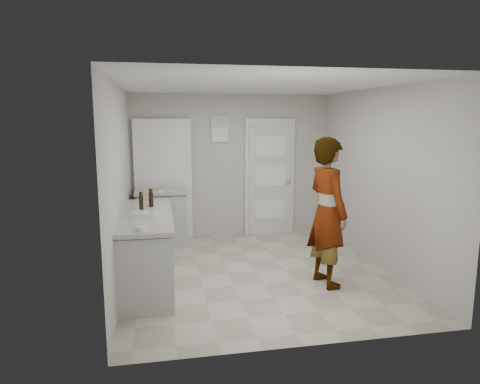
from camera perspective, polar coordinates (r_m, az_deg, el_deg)
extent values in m
plane|color=#A9A08E|center=(5.99, 2.14, -10.55)|extent=(4.00, 4.00, 0.00)
plane|color=#A3A19A|center=(7.63, -1.19, 3.51)|extent=(3.50, 0.00, 3.50)
plane|color=#A3A19A|center=(3.79, 9.08, -2.97)|extent=(3.50, 0.00, 3.50)
plane|color=#A3A19A|center=(5.56, -15.65, 0.82)|extent=(0.00, 4.00, 4.00)
plane|color=#A3A19A|center=(6.31, 17.90, 1.73)|extent=(0.00, 4.00, 4.00)
plane|color=silver|center=(5.64, 2.31, 14.04)|extent=(4.00, 4.00, 0.00)
cube|color=silver|center=(7.74, 4.03, 1.71)|extent=(0.80, 0.05, 2.00)
cube|color=white|center=(7.76, 3.97, 1.96)|extent=(0.90, 0.04, 2.10)
sphere|color=#D7B052|center=(7.79, 6.46, 1.35)|extent=(0.07, 0.07, 0.07)
cube|color=white|center=(7.52, -2.68, 8.38)|extent=(0.30, 0.02, 0.45)
cube|color=black|center=(7.52, -10.19, 1.50)|extent=(0.90, 0.05, 2.04)
cube|color=white|center=(7.49, -10.19, 1.54)|extent=(0.98, 0.02, 2.10)
cube|color=silver|center=(5.53, -12.30, -7.82)|extent=(0.60, 1.90, 0.86)
cube|color=black|center=(5.66, -12.15, -11.60)|extent=(0.56, 1.86, 0.08)
cube|color=beige|center=(5.41, -12.48, -3.07)|extent=(0.64, 1.96, 0.05)
cube|color=silver|center=(7.21, -10.40, -3.62)|extent=(0.80, 0.55, 0.86)
cube|color=black|center=(7.31, -10.31, -6.60)|extent=(0.75, 0.54, 0.08)
cube|color=beige|center=(7.12, -10.52, 0.06)|extent=(0.84, 0.61, 0.05)
imported|color=silver|center=(5.42, 11.58, -2.66)|extent=(0.56, 0.75, 1.86)
cube|color=#A47D52|center=(6.19, -12.26, -0.29)|extent=(0.13, 0.08, 0.20)
cylinder|color=tan|center=(5.85, -11.63, -1.37)|extent=(0.06, 0.06, 0.09)
cylinder|color=black|center=(5.77, -11.78, -0.99)|extent=(0.06, 0.06, 0.19)
sphere|color=black|center=(5.75, -11.82, 0.22)|extent=(0.05, 0.05, 0.05)
cylinder|color=black|center=(5.57, -13.04, -1.40)|extent=(0.05, 0.05, 0.20)
sphere|color=black|center=(5.55, -13.09, -0.15)|extent=(0.05, 0.05, 0.05)
cube|color=silver|center=(5.25, -12.58, -2.88)|extent=(0.33, 0.25, 0.05)
cube|color=white|center=(5.25, -12.58, -2.95)|extent=(0.29, 0.21, 0.04)
cylinder|color=silver|center=(4.58, -12.99, -4.76)|extent=(0.12, 0.12, 0.05)
sphere|color=white|center=(4.58, -13.25, -4.79)|extent=(0.04, 0.04, 0.04)
sphere|color=white|center=(4.59, -12.74, -4.72)|extent=(0.04, 0.04, 0.04)
cube|color=white|center=(6.96, -11.08, 0.07)|extent=(0.24, 0.30, 0.01)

